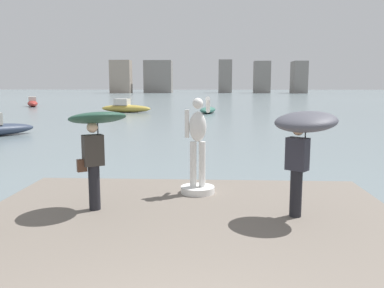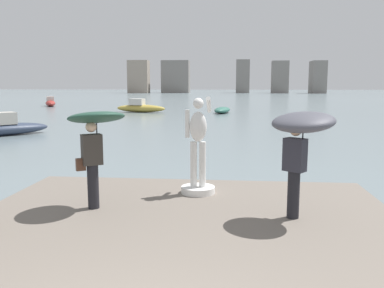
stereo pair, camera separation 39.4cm
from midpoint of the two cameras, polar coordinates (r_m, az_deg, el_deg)
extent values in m
plane|color=slate|center=(42.73, 2.04, 4.55)|extent=(400.00, 400.00, 0.00)
cube|color=#70665B|center=(5.61, -4.21, -19.64)|extent=(8.00, 10.56, 0.40)
cylinder|color=white|center=(9.22, -0.43, -6.46)|extent=(0.77, 0.77, 0.15)
cylinder|color=white|center=(9.09, -1.07, -2.87)|extent=(0.15, 0.15, 1.03)
cylinder|color=white|center=(9.08, 0.19, -2.89)|extent=(0.15, 0.15, 1.03)
ellipsoid|color=white|center=(8.96, -0.44, 2.46)|extent=(0.38, 0.26, 0.67)
sphere|color=white|center=(8.92, -0.45, 5.75)|extent=(0.24, 0.24, 0.24)
cylinder|color=white|center=(8.97, -1.98, 2.88)|extent=(0.10, 0.10, 0.62)
cylinder|color=white|center=(9.18, 1.03, 5.54)|extent=(0.10, 0.59, 0.40)
cylinder|color=black|center=(8.21, -14.96, -5.97)|extent=(0.22, 0.22, 0.88)
cube|color=#38332D|center=(8.06, -15.16, -0.87)|extent=(0.45, 0.41, 0.60)
sphere|color=beige|center=(8.00, -15.28, 2.28)|extent=(0.21, 0.21, 0.21)
cylinder|color=#262626|center=(8.09, -14.50, 1.40)|extent=(0.02, 0.02, 0.52)
ellipsoid|color=#234738|center=(8.06, -14.58, 3.60)|extent=(1.54, 1.54, 0.38)
cube|color=#513323|center=(8.08, -16.63, -2.93)|extent=(0.21, 0.18, 0.24)
cylinder|color=black|center=(7.72, 13.03, -6.80)|extent=(0.22, 0.22, 0.88)
cube|color=#2D2D38|center=(7.57, 13.21, -1.38)|extent=(0.45, 0.42, 0.60)
sphere|color=tan|center=(7.51, 13.33, 1.97)|extent=(0.21, 0.21, 0.21)
cylinder|color=#262626|center=(7.51, 14.24, 0.70)|extent=(0.02, 0.02, 0.47)
ellipsoid|color=#4C4C56|center=(7.47, 14.32, 3.09)|extent=(1.58, 1.59, 0.46)
ellipsoid|color=#336B5B|center=(41.08, 1.98, 4.82)|extent=(2.09, 4.14, 0.61)
ellipsoid|color=#B2993D|center=(42.47, -9.58, 4.95)|extent=(5.56, 2.42, 0.79)
cube|color=beige|center=(42.61, -10.10, 5.86)|extent=(1.64, 1.29, 0.66)
ellipsoid|color=#9E2D28|center=(57.20, -21.75, 5.32)|extent=(3.03, 4.39, 0.78)
cube|color=beige|center=(57.50, -21.80, 5.95)|extent=(1.43, 1.61, 0.58)
cube|color=gray|center=(143.68, -10.08, 9.33)|extent=(7.05, 4.87, 11.21)
cube|color=gray|center=(146.50, -4.85, 9.44)|extent=(9.77, 6.27, 11.36)
cube|color=gray|center=(145.98, 4.62, 9.48)|extent=(4.62, 5.92, 11.55)
cube|color=gray|center=(143.83, 9.75, 9.28)|extent=(5.53, 5.00, 10.92)
cube|color=gray|center=(144.98, 14.77, 9.09)|extent=(4.64, 7.88, 10.79)
camera|label=1|loc=(0.20, -91.28, -0.19)|focal=37.80mm
camera|label=2|loc=(0.20, 88.72, 0.19)|focal=37.80mm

